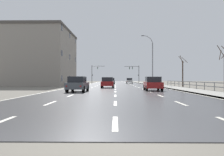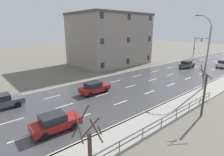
# 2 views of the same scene
# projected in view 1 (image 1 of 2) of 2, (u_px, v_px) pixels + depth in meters

# --- Properties ---
(ground_plane) EXTENTS (160.00, 160.00, 0.12)m
(ground_plane) POSITION_uv_depth(u_px,v_px,m) (115.00, 85.00, 52.68)
(ground_plane) COLOR #666056
(road_asphalt_strip) EXTENTS (14.00, 120.00, 0.03)m
(road_asphalt_strip) POSITION_uv_depth(u_px,v_px,m) (115.00, 83.00, 64.68)
(road_asphalt_strip) COLOR #3D3D3F
(road_asphalt_strip) RESTS_ON ground
(sidewalk_right) EXTENTS (3.00, 120.00, 0.12)m
(sidewalk_right) POSITION_uv_depth(u_px,v_px,m) (145.00, 83.00, 64.55)
(sidewalk_right) COLOR gray
(sidewalk_right) RESTS_ON ground
(guardrail) EXTENTS (0.07, 32.60, 1.00)m
(guardrail) POSITION_uv_depth(u_px,v_px,m) (200.00, 84.00, 26.12)
(guardrail) COLOR #515459
(guardrail) RESTS_ON ground
(street_lamp_midground) EXTENTS (2.39, 0.24, 10.27)m
(street_lamp_midground) POSITION_uv_depth(u_px,v_px,m) (152.00, 61.00, 45.98)
(street_lamp_midground) COLOR slate
(street_lamp_midground) RESTS_ON ground
(traffic_signal_right) EXTENTS (4.94, 0.36, 5.78)m
(traffic_signal_right) POSITION_uv_depth(u_px,v_px,m) (135.00, 71.00, 75.69)
(traffic_signal_right) COLOR #38383A
(traffic_signal_right) RESTS_ON ground
(traffic_signal_left) EXTENTS (4.42, 0.36, 5.86)m
(traffic_signal_left) POSITION_uv_depth(u_px,v_px,m) (94.00, 71.00, 75.58)
(traffic_signal_left) COLOR #38383A
(traffic_signal_left) RESTS_ON ground
(car_far_right) EXTENTS (1.95, 4.16, 1.57)m
(car_far_right) POSITION_uv_depth(u_px,v_px,m) (153.00, 84.00, 25.32)
(car_far_right) COLOR maroon
(car_far_right) RESTS_ON ground
(car_mid_centre) EXTENTS (1.93, 4.15, 1.57)m
(car_mid_centre) POSITION_uv_depth(u_px,v_px,m) (78.00, 84.00, 22.95)
(car_mid_centre) COLOR #474C51
(car_mid_centre) RESTS_ON ground
(car_near_right) EXTENTS (1.86, 4.11, 1.57)m
(car_near_right) POSITION_uv_depth(u_px,v_px,m) (108.00, 82.00, 33.23)
(car_near_right) COLOR maroon
(car_near_right) RESTS_ON ground
(car_far_left) EXTENTS (1.89, 4.13, 1.57)m
(car_far_left) POSITION_uv_depth(u_px,v_px,m) (111.00, 81.00, 58.14)
(car_far_left) COLOR #474C51
(car_far_left) RESTS_ON ground
(car_near_left) EXTENTS (1.98, 4.18, 1.57)m
(car_near_left) POSITION_uv_depth(u_px,v_px,m) (129.00, 81.00, 64.83)
(car_near_left) COLOR silver
(car_near_left) RESTS_ON ground
(brick_building) EXTENTS (13.17, 17.09, 11.85)m
(brick_building) POSITION_uv_depth(u_px,v_px,m) (40.00, 58.00, 48.84)
(brick_building) COLOR gray
(brick_building) RESTS_ON ground
(bare_tree_mid) EXTENTS (1.40, 0.97, 5.28)m
(bare_tree_mid) POSITION_uv_depth(u_px,v_px,m) (183.00, 72.00, 37.23)
(bare_tree_mid) COLOR #423328
(bare_tree_mid) RESTS_ON ground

